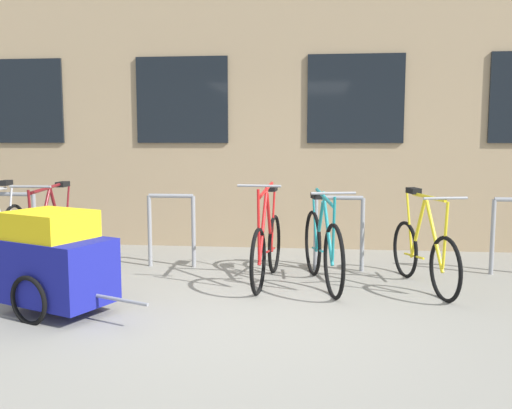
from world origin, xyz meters
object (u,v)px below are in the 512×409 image
bicycle_yellow (424,252)px  bike_trailer (57,261)px  bicycle_teal (322,247)px  bicycle_red (267,246)px  bicycle_maroon (53,242)px

bicycle_yellow → bike_trailer: bearing=-159.9°
bicycle_teal → bicycle_yellow: bearing=0.1°
bicycle_red → bicycle_teal: size_ratio=0.97×
bicycle_yellow → bike_trailer: (-3.39, -1.24, 0.10)m
bicycle_red → bicycle_maroon: 2.45m
bicycle_red → bicycle_yellow: (1.64, -0.07, -0.02)m
bicycle_maroon → bicycle_teal: bicycle_maroon is taller
bicycle_maroon → bicycle_teal: (3.05, -0.12, 0.02)m
bicycle_red → bicycle_teal: (0.60, -0.07, 0.01)m
bicycle_maroon → bike_trailer: size_ratio=1.15×
bicycle_red → bicycle_yellow: bearing=-2.3°
bike_trailer → bicycle_yellow: bearing=20.1°
bicycle_teal → bike_trailer: (-2.34, -1.24, 0.07)m
bicycle_red → bike_trailer: 2.19m
bicycle_teal → bike_trailer: bicycle_teal is taller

